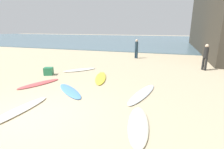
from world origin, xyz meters
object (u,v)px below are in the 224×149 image
Objects in this scene: beachgoer_mid at (136,48)px; beach_cooler at (49,71)px; surfboard_0 at (142,94)px; surfboard_2 at (138,124)px; surfboard_1 at (70,91)px; surfboard_4 at (101,78)px; surfboard_5 at (80,70)px; surfboard_3 at (17,111)px; surfboard_6 at (39,84)px; beachgoer_near at (206,56)px.

beachgoer_mid is 8.04m from beach_cooler.
surfboard_0 is 2.32m from surfboard_2.
surfboard_4 is (0.54, 2.21, 0.01)m from surfboard_1.
surfboard_5 is 4.33× the size of beach_cooler.
surfboard_3 is (-3.83, -0.46, 0.00)m from surfboard_2.
surfboard_2 is at bearing 108.45° from surfboard_0.
surfboard_6 is 1.70m from beach_cooler.
surfboard_2 is at bearing -3.77° from surfboard_5.
surfboard_5 is 7.98m from beachgoer_near.
surfboard_2 reaches higher than surfboard_1.
surfboard_4 is at bearing 58.68° from surfboard_6.
surfboard_6 is 1.24× the size of beachgoer_near.
surfboard_0 is at bearing 129.04° from surfboard_4.
surfboard_3 is 4.56m from beach_cooler.
beachgoer_near reaches higher than surfboard_4.
surfboard_6 is at bearing -73.04° from beachgoer_mid.
surfboard_5 is (-4.60, 5.17, 0.00)m from surfboard_2.
surfboard_0 is 1.21× the size of surfboard_1.
surfboard_4 is at bearing 83.49° from beachgoer_near.
beachgoer_near is at bearing -163.72° from surfboard_4.
beach_cooler is (-1.19, -1.51, 0.18)m from surfboard_5.
surfboard_6 is at bearing 148.74° from surfboard_2.
beachgoer_near reaches higher than surfboard_6.
beachgoer_near is 1.00× the size of beachgoer_mid.
surfboard_5 is at bearing 51.75° from beach_cooler.
surfboard_2 is at bearing -42.43° from beachgoer_mid.
surfboard_1 is 1.97m from surfboard_6.
surfboard_6 is at bearing 121.52° from surfboard_3.
beachgoer_near is (2.92, 7.69, 0.88)m from surfboard_2.
surfboard_2 is at bearing 118.61° from beachgoer_near.
surfboard_4 is at bearing 115.31° from surfboard_2.
beachgoer_near is (8.06, 5.60, 0.89)m from surfboard_6.
surfboard_4 is 3.06m from surfboard_6.
surfboard_0 is 5.23m from surfboard_5.
beachgoer_mid is at bearing -65.22° from surfboard_0.
surfboard_0 is at bearing 41.98° from surfboard_3.
surfboard_0 is 5.40× the size of beach_cooler.
beachgoer_mid is at bearing 109.37° from surfboard_5.
beach_cooler is (-5.56, 1.35, 0.18)m from surfboard_0.
surfboard_0 is at bearing 11.38° from surfboard_5.
beachgoer_mid is at bearing 91.45° from surfboard_2.
surfboard_1 is 9.14m from beachgoer_mid.
surfboard_6 is at bearing 15.36° from surfboard_0.
surfboard_4 is 6.89m from beachgoer_mid.
beachgoer_near is (6.75, 8.15, 0.88)m from surfboard_3.
surfboard_4 is 1.16× the size of surfboard_5.
beachgoer_mid reaches higher than surfboard_0.
beach_cooler is at bearing 74.26° from beachgoer_near.
surfboard_6 is at bearing -55.44° from surfboard_5.
surfboard_3 is at bearing 177.80° from surfboard_2.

